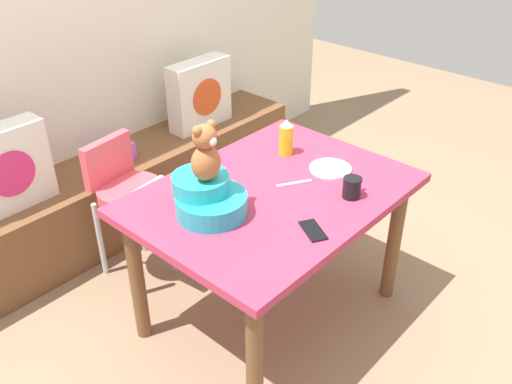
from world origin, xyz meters
name	(u,v)px	position (x,y,z in m)	size (l,w,h in m)	color
ground_plane	(270,312)	(0.00, 0.00, 0.00)	(8.00, 8.00, 0.00)	#8C7256
back_wall	(68,8)	(0.00, 1.48, 1.30)	(4.40, 0.10, 2.60)	silver
window_bench	(123,192)	(0.00, 1.21, 0.23)	(2.60, 0.44, 0.46)	brown
pillow_floral_left	(5,169)	(-0.67, 1.19, 0.68)	(0.44, 0.15, 0.44)	white
pillow_floral_right	(200,94)	(0.66, 1.19, 0.68)	(0.44, 0.15, 0.44)	white
book_stack	(116,152)	(-0.01, 1.21, 0.51)	(0.20, 0.14, 0.10)	#B061C7
dining_table	(272,210)	(0.00, 0.00, 0.63)	(1.23, 0.91, 0.74)	#B73351
highchair	(129,192)	(-0.24, 0.77, 0.52)	(0.35, 0.48, 0.79)	#D84C59
infant_seat_teal	(208,197)	(-0.31, 0.09, 0.81)	(0.30, 0.33, 0.16)	#21A8B8
teddy_bear	(206,153)	(-0.31, 0.09, 1.02)	(0.13, 0.12, 0.25)	#A76137
ketchup_bottle	(286,138)	(0.31, 0.18, 0.83)	(0.07, 0.07, 0.18)	gold
coffee_mug	(352,187)	(0.19, -0.29, 0.79)	(0.12, 0.08, 0.09)	black
dinner_plate_near	(330,169)	(0.33, -0.08, 0.75)	(0.20, 0.20, 0.01)	white
cell_phone	(313,230)	(-0.13, -0.32, 0.74)	(0.07, 0.14, 0.01)	black
table_fork	(294,183)	(0.11, -0.04, 0.74)	(0.02, 0.17, 0.01)	silver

